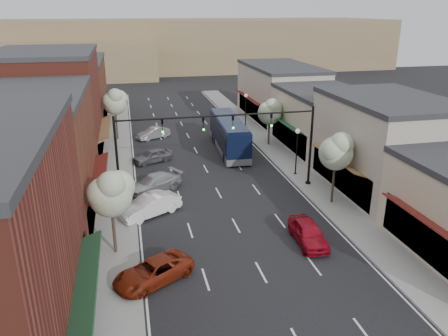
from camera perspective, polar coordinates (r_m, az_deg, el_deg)
ground at (r=29.63m, az=2.53°, el=-9.27°), size 160.00×160.00×0.00m
sidewalk_left at (r=45.75m, az=-13.86°, el=1.08°), size 2.80×73.00×0.15m
sidewalk_right at (r=48.22m, az=6.48°, el=2.53°), size 2.80×73.00×0.15m
curb_left at (r=45.73m, az=-12.11°, el=1.22°), size 0.25×73.00×0.17m
curb_right at (r=47.80m, az=4.89°, el=2.43°), size 0.25×73.00×0.17m
bldg_left_midnear at (r=33.24m, az=-24.73°, el=0.93°), size 10.14×14.10×9.40m
bldg_left_midfar at (r=46.39m, az=-21.66°, el=7.35°), size 10.14×14.10×10.90m
bldg_left_far at (r=62.20m, az=-19.48°, el=9.37°), size 10.14×18.10×8.40m
bldg_right_midnear at (r=38.63m, az=20.27°, el=2.88°), size 9.14×12.10×7.90m
bldg_right_midfar at (r=48.92m, az=12.73°, el=6.18°), size 9.14×12.10×6.40m
bldg_right_far at (r=61.48m, az=7.27°, el=9.76°), size 9.14×16.10×7.40m
hill_far at (r=115.41m, az=-9.54°, el=15.59°), size 120.00×30.00×12.00m
hill_near at (r=105.00m, az=-23.11°, el=12.79°), size 50.00×20.00×8.00m
signal_mast_right at (r=36.56m, az=7.92°, el=4.19°), size 8.22×0.46×7.00m
signal_mast_left at (r=34.37m, az=-9.97°, el=3.05°), size 8.22×0.46×7.00m
tree_right_near at (r=34.14m, az=14.56°, el=2.28°), size 2.85×2.65×5.95m
tree_right_far at (r=48.51m, az=6.05°, el=7.45°), size 2.85×2.65×5.43m
tree_left_near at (r=26.92m, az=-14.54°, el=-3.08°), size 2.85×2.65×5.69m
tree_left_far at (r=51.81m, az=-14.05°, el=8.46°), size 2.85×2.65×6.13m
lamp_post_near at (r=40.02m, az=9.51°, el=3.09°), size 0.44×0.44×4.44m
lamp_post_far at (r=56.09m, az=2.86°, el=8.22°), size 0.44×0.44×4.44m
coach_bus at (r=47.09m, az=0.64°, el=4.46°), size 3.07×11.59×3.51m
red_hatchback at (r=29.38m, az=10.93°, el=-8.29°), size 1.92×4.38×1.47m
parked_car_a at (r=25.47m, az=-9.24°, el=-13.20°), size 5.10×4.24×1.30m
parked_car_b at (r=32.94m, az=-9.67°, el=-4.85°), size 4.98×3.79×1.57m
parked_car_c at (r=37.12m, az=-9.19°, el=-1.99°), size 5.36×4.28×1.45m
parked_car_d at (r=44.22m, az=-9.33°, el=1.58°), size 4.29×3.03×1.36m
parked_car_e at (r=52.47m, az=-9.27°, el=4.52°), size 4.23×3.16×1.33m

